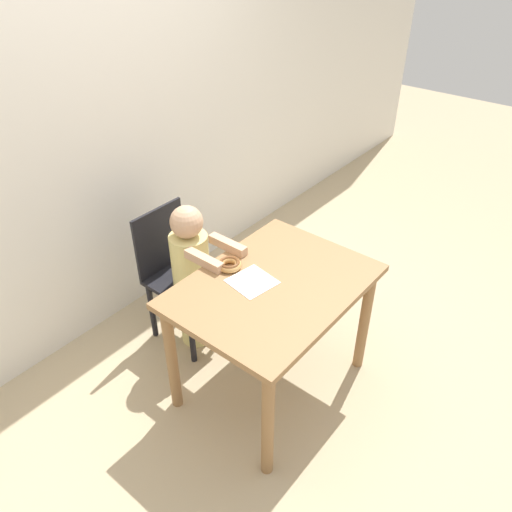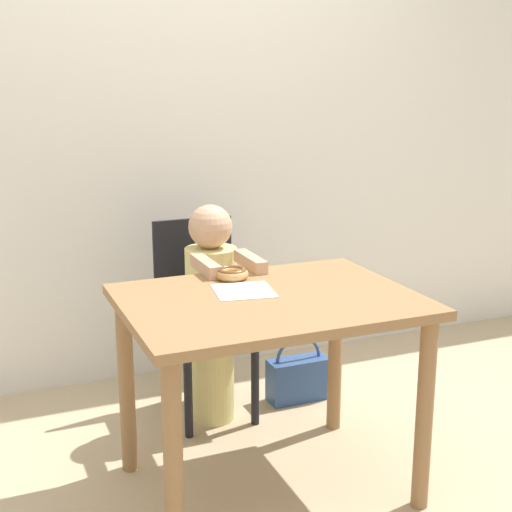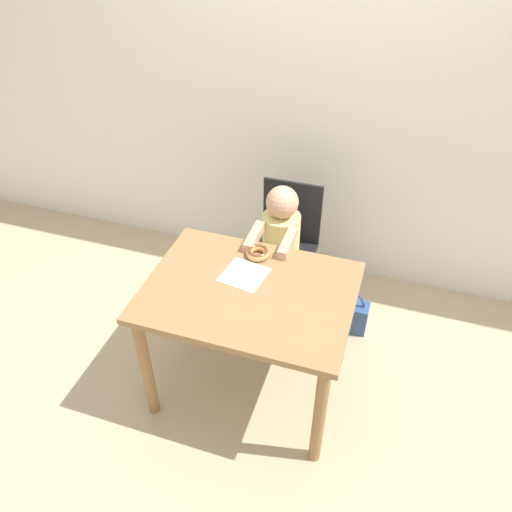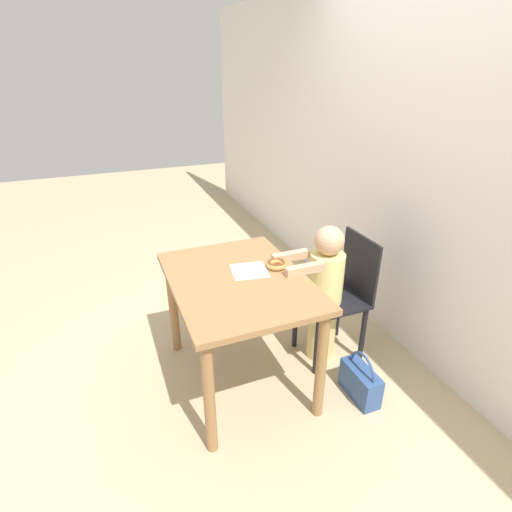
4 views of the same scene
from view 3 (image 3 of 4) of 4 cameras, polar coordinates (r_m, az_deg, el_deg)
ground_plane at (r=2.98m, az=-0.66°, el=-14.47°), size 12.00×12.00×0.00m
wall_back at (r=3.19m, az=6.59°, el=17.58°), size 8.00×0.05×2.50m
dining_table at (r=2.51m, az=-0.76°, el=-5.84°), size 1.02×0.76×0.74m
chair at (r=3.14m, az=3.33°, el=0.63°), size 0.37×0.42×0.87m
child_figure at (r=3.02m, az=2.75°, el=0.13°), size 0.24×0.45×0.97m
donut at (r=2.61m, az=0.22°, el=0.41°), size 0.13×0.13×0.04m
napkin at (r=2.50m, az=-1.36°, el=-2.15°), size 0.24×0.24×0.00m
handbag at (r=3.25m, az=10.12°, el=-6.48°), size 0.29×0.12×0.32m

